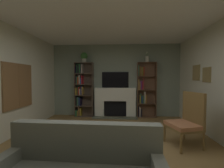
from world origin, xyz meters
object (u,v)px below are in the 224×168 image
fireplace (115,101)px  bookshelf_left (82,89)px  bookshelf_right (144,90)px  vase_with_flowers (147,59)px  tv (115,80)px  potted_plant (84,57)px  armchair (187,120)px

fireplace → bookshelf_left: size_ratio=0.80×
bookshelf_right → vase_with_flowers: size_ratio=5.38×
vase_with_flowers → tv: bearing=174.0°
bookshelf_left → vase_with_flowers: size_ratio=5.38×
tv → potted_plant: potted_plant is taller
bookshelf_right → vase_with_flowers: vase_with_flowers is taller
bookshelf_left → bookshelf_right: same height
armchair → bookshelf_left: bearing=141.0°
armchair → vase_with_flowers: bearing=101.9°
bookshelf_left → armchair: size_ratio=1.77×
potted_plant → vase_with_flowers: size_ratio=1.02×
tv → armchair: (1.63, -2.42, -0.82)m
fireplace → bookshelf_left: (-1.24, -0.01, 0.45)m
bookshelf_left → armchair: 3.72m
bookshelf_left → potted_plant: size_ratio=5.29×
tv → vase_with_flowers: (1.15, -0.12, 0.76)m
tv → potted_plant: (-1.15, -0.12, 0.85)m
fireplace → vase_with_flowers: bearing=-1.6°
bookshelf_left → vase_with_flowers: vase_with_flowers is taller
tv → armchair: bearing=-56.0°
potted_plant → armchair: 3.97m
tv → potted_plant: bearing=-174.0°
potted_plant → vase_with_flowers: bearing=-0.0°
tv → bookshelf_right: bearing=-3.3°
tv → potted_plant: 1.44m
bookshelf_right → vase_with_flowers: 1.15m
tv → bookshelf_right: size_ratio=0.50×
vase_with_flowers → bookshelf_right: bearing=142.7°
bookshelf_left → armchair: bearing=-39.0°
bookshelf_right → vase_with_flowers: (0.08, -0.06, 1.14)m
fireplace → armchair: size_ratio=1.42×
potted_plant → tv: bearing=6.0°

